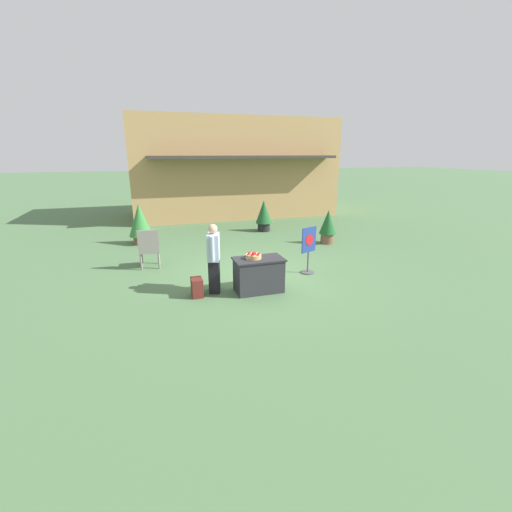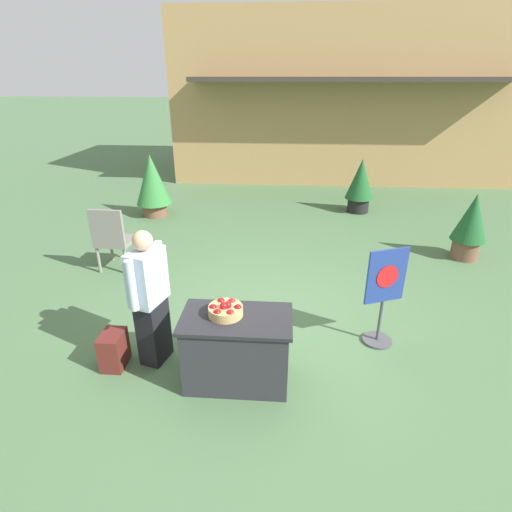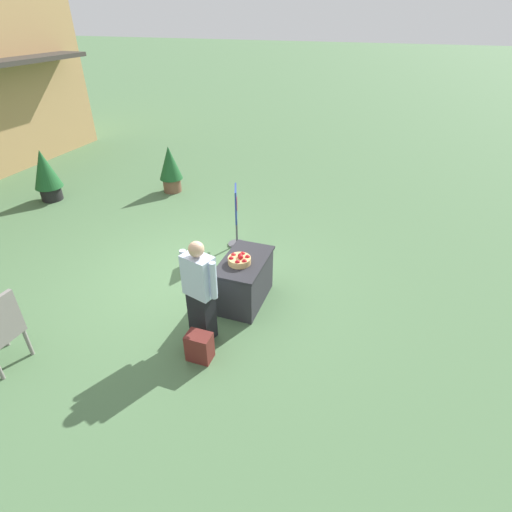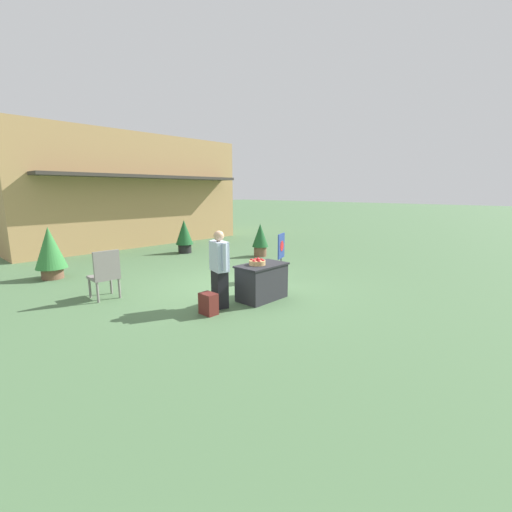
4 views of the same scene
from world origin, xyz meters
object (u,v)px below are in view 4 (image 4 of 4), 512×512
at_px(potted_plant_near_left, 184,235).
at_px(potted_plant_far_left, 260,239).
at_px(person_visitor, 219,269).
at_px(poster_board, 281,256).
at_px(display_table, 262,282).
at_px(apple_basket, 257,262).
at_px(backpack, 208,304).
at_px(patio_chair, 105,273).
at_px(potted_plant_far_right, 50,250).

bearing_deg(potted_plant_near_left, potted_plant_far_left, -60.20).
bearing_deg(person_visitor, poster_board, 26.92).
bearing_deg(display_table, apple_basket, 163.19).
bearing_deg(backpack, potted_plant_near_left, 58.41).
bearing_deg(backpack, apple_basket, -4.04).
distance_m(display_table, apple_basket, 0.47).
height_order(display_table, apple_basket, apple_basket).
xyz_separation_m(display_table, poster_board, (1.65, 0.79, 0.25)).
bearing_deg(poster_board, potted_plant_far_left, 120.67).
height_order(patio_chair, potted_plant_far_right, potted_plant_far_right).
bearing_deg(potted_plant_far_right, person_visitor, -72.73).
relative_size(poster_board, potted_plant_near_left, 0.98).
distance_m(person_visitor, potted_plant_far_left, 5.66).
height_order(backpack, potted_plant_far_left, potted_plant_far_left).
distance_m(poster_board, patio_chair, 4.35).
bearing_deg(poster_board, patio_chair, -134.61).
relative_size(display_table, potted_plant_far_right, 0.80).
bearing_deg(backpack, potted_plant_far_left, 32.92).
distance_m(person_visitor, potted_plant_near_left, 6.59).
bearing_deg(apple_basket, poster_board, 23.35).
bearing_deg(apple_basket, patio_chair, 132.14).
distance_m(display_table, patio_chair, 3.44).
bearing_deg(potted_plant_far_left, display_table, -137.18).
bearing_deg(backpack, display_table, -5.08).
bearing_deg(backpack, person_visitor, 19.52).
relative_size(poster_board, potted_plant_far_right, 0.88).
xyz_separation_m(poster_board, potted_plant_far_left, (2.06, 2.65, -0.00)).
height_order(poster_board, potted_plant_far_left, poster_board).
bearing_deg(apple_basket, display_table, -16.81).
bearing_deg(potted_plant_far_right, apple_basket, -65.37).
bearing_deg(backpack, poster_board, 12.33).
relative_size(apple_basket, backpack, 0.84).
bearing_deg(person_visitor, potted_plant_near_left, 76.72).
distance_m(apple_basket, potted_plant_far_right, 5.91).
bearing_deg(patio_chair, person_visitor, -145.80).
distance_m(patio_chair, potted_plant_far_right, 2.91).
relative_size(apple_basket, potted_plant_far_left, 0.30).
relative_size(poster_board, potted_plant_far_left, 1.05).
bearing_deg(patio_chair, backpack, -155.81).
xyz_separation_m(poster_board, potted_plant_far_right, (-4.22, 4.61, 0.13)).
bearing_deg(poster_board, apple_basket, -88.04).
bearing_deg(display_table, patio_chair, 133.13).
height_order(person_visitor, poster_board, person_visitor).
relative_size(backpack, poster_board, 0.34).
bearing_deg(person_visitor, display_table, -0.00).
relative_size(patio_chair, potted_plant_far_right, 0.78).
distance_m(backpack, potted_plant_far_left, 6.12).
bearing_deg(person_visitor, apple_basket, 0.13).
bearing_deg(backpack, patio_chair, 111.56).
height_order(display_table, potted_plant_near_left, potted_plant_near_left).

